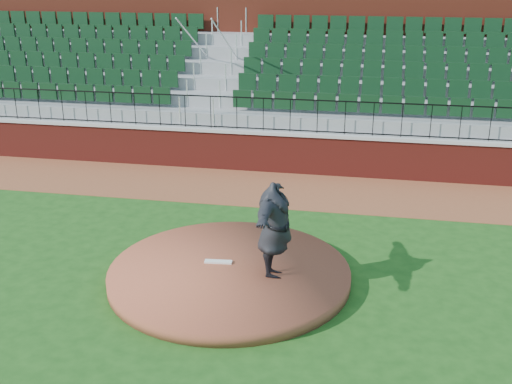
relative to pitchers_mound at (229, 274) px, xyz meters
The scene contains 10 objects.
ground 0.38m from the pitchers_mound, 52.29° to the left, with size 90.00×90.00×0.00m, color #194814.
warning_track 5.69m from the pitchers_mound, 87.82° to the left, with size 34.00×3.20×0.01m, color brown.
field_wall 7.30m from the pitchers_mound, 88.29° to the left, with size 34.00×0.35×1.20m, color maroon.
wall_cap 7.37m from the pitchers_mound, 88.29° to the left, with size 34.00×0.45×0.10m, color #B7B7B7.
wall_railing 7.47m from the pitchers_mound, 88.29° to the left, with size 34.00×0.05×1.00m, color black, non-canonical shape.
seating_stands 10.24m from the pitchers_mound, 88.76° to the left, with size 34.00×5.10×4.60m, color gray, non-canonical shape.
concourse_wall 13.07m from the pitchers_mound, 89.03° to the left, with size 34.00×0.50×5.50m, color maroon.
pitchers_mound is the anchor object (origin of this frame).
pitching_rubber 0.39m from the pitchers_mound, 142.64° to the left, with size 0.57×0.14×0.04m, color white.
pitcher 1.47m from the pitchers_mound, ahead, with size 2.44×0.66×1.98m, color black.
Camera 1 is at (2.50, -11.51, 6.14)m, focal length 43.96 mm.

